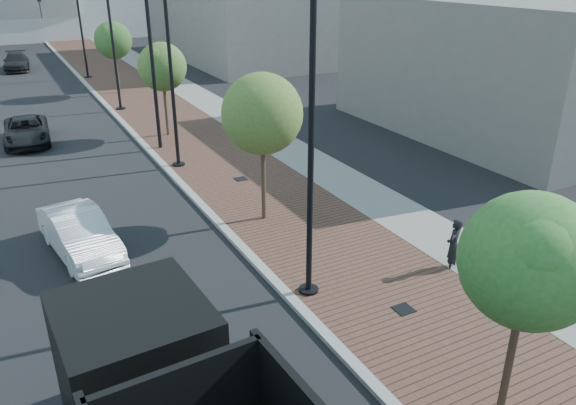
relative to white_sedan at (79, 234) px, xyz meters
name	(u,v)px	position (x,y,z in m)	size (l,w,h in m)	color
sidewalk	(142,88)	(8.18, 24.48, -0.66)	(7.00, 140.00, 0.12)	#4C2D23
concrete_strip	(177,85)	(10.88, 24.48, -0.66)	(2.40, 140.00, 0.13)	slate
curb	(94,93)	(4.68, 24.48, -0.65)	(0.30, 140.00, 0.14)	gray
white_sedan	(79,234)	(0.00, 0.00, 0.00)	(1.53, 4.39, 1.45)	silver
dark_car_mid	(26,131)	(-0.52, 13.86, -0.07)	(2.16, 4.69, 1.30)	black
dark_car_far	(16,62)	(0.49, 37.43, -0.01)	(2.00, 4.92, 1.43)	black
pedestrian	(453,245)	(9.80, -6.38, 0.14)	(0.63, 0.41, 1.72)	black
streetlight_1	(307,149)	(5.17, -5.52, 3.62)	(1.44, 0.56, 9.21)	black
streetlight_2	(170,61)	(5.28, 6.48, 4.10)	(1.72, 0.56, 9.28)	black
streetlight_3	(111,40)	(5.17, 18.48, 3.62)	(1.44, 0.56, 9.21)	black
streetlight_4	(79,16)	(5.28, 30.48, 4.10)	(1.72, 0.56, 9.28)	black
traffic_mast	(132,49)	(4.38, 9.48, 4.26)	(5.09, 0.20, 8.00)	black
tree_0	(530,260)	(6.33, -11.49, 3.10)	(2.53, 2.50, 5.09)	#382619
tree_1	(263,114)	(6.33, -0.49, 3.25)	(2.78, 2.78, 5.38)	#382619
tree_2	(163,67)	(6.33, 11.51, 3.00)	(2.52, 2.50, 4.99)	#382619
tree_3	(114,40)	(6.33, 23.51, 3.01)	(2.57, 2.55, 5.02)	#382619
commercial_block_ne	(241,15)	(20.68, 34.48, 3.28)	(12.00, 22.00, 8.00)	#68615E
commercial_block_e	(496,66)	(22.68, 4.48, 2.78)	(10.00, 16.00, 7.00)	#615B57
utility_cover_1	(404,309)	(7.08, -7.52, -0.59)	(0.50, 0.50, 0.02)	black
utility_cover_2	(241,179)	(7.08, 3.48, -0.59)	(0.50, 0.50, 0.02)	black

